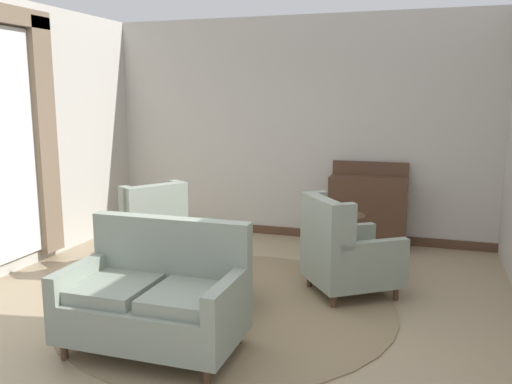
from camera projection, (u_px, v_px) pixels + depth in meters
name	position (u px, v px, depth m)	size (l,w,h in m)	color
ground	(216.00, 318.00, 4.96)	(8.71, 8.71, 0.00)	#9E896B
wall_back	(297.00, 129.00, 7.59)	(5.67, 0.08, 3.10)	#BCB7AD
wall_left	(28.00, 135.00, 6.39)	(0.08, 4.35, 3.10)	#BCB7AD
baseboard_back	(295.00, 232.00, 7.81)	(5.51, 0.03, 0.12)	#4C3323
area_rug	(227.00, 305.00, 5.24)	(3.26, 3.26, 0.01)	#847051
coffee_table	(205.00, 265.00, 5.17)	(0.92, 0.92, 0.50)	#4C3323
porcelain_vase	(208.00, 241.00, 5.14)	(0.15, 0.15, 0.37)	#4C7A66
settee	(156.00, 299.00, 4.28)	(1.40, 0.82, 1.03)	gray
armchair_beside_settee	(147.00, 234.00, 6.22)	(1.12, 1.08, 1.05)	gray
armchair_near_window	(345.00, 254.00, 5.46)	(1.12, 1.10, 1.03)	gray
side_table	(340.00, 237.00, 6.16)	(0.56, 0.56, 0.68)	#4C3323
sideboard	(368.00, 208.00, 7.18)	(1.01, 0.37, 1.14)	#4C3323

